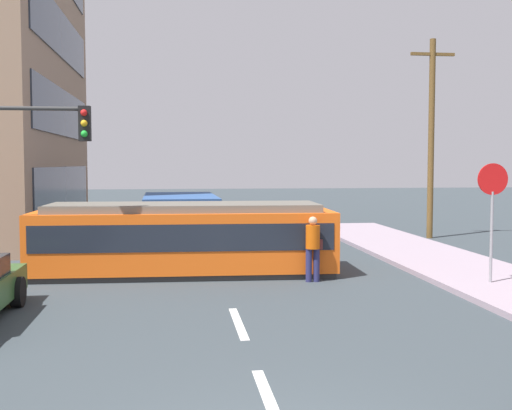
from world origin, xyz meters
The scene contains 11 objects.
ground_plane centered at (0.00, 10.00, 0.00)m, with size 120.00×120.00×0.00m, color #353E43.
lane_stripe_1 centered at (0.00, 2.00, 0.01)m, with size 0.16×2.40×0.01m, color silver.
lane_stripe_2 centered at (0.00, 6.00, 0.01)m, with size 0.16×2.40×0.01m, color silver.
lane_stripe_3 centered at (0.00, 17.57, 0.01)m, with size 0.16×2.40×0.01m, color silver.
lane_stripe_4 centered at (0.00, 23.57, 0.01)m, with size 0.16×2.40×0.01m, color silver.
streetcar_tram centered at (-0.92, 11.57, 1.00)m, with size 8.13×2.78×1.93m.
city_bus centered at (-0.99, 16.93, 1.08)m, with size 2.64×5.18×1.89m.
pedestrian_crossing centered at (2.31, 9.99, 0.94)m, with size 0.47×0.36×1.67m.
stop_sign centered at (6.41, 8.65, 2.19)m, with size 0.76×0.07×2.88m.
traffic_light_mast centered at (-4.77, 9.99, 3.20)m, with size 2.86×0.33×4.52m.
utility_pole_mid centered at (9.04, 18.76, 4.16)m, with size 1.80×0.24×7.95m.
Camera 1 is at (-1.16, -5.81, 3.02)m, focal length 44.78 mm.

